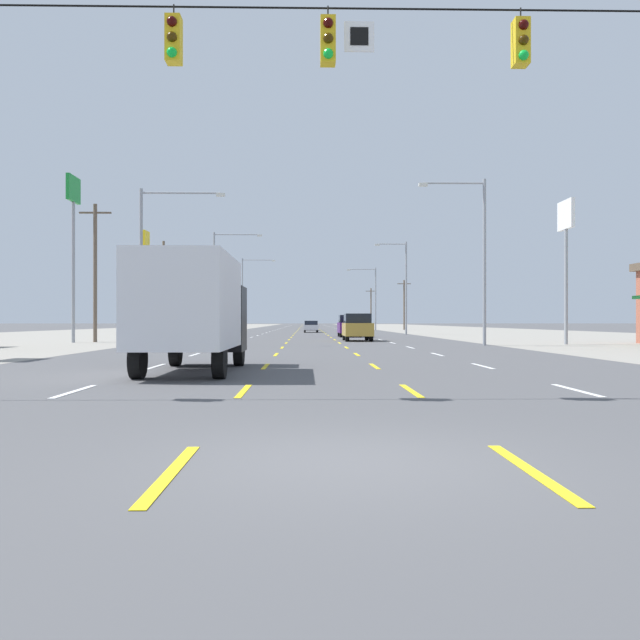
{
  "coord_description": "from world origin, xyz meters",
  "views": [
    {
      "loc": [
        -0.45,
        -7.0,
        1.47
      ],
      "look_at": [
        0.69,
        47.77,
        1.53
      ],
      "focal_mm": 37.68,
      "sensor_mm": 36.0,
      "label": 1
    }
  ],
  "objects_px": {
    "box_truck_inner_left_nearest": "(193,308)",
    "streetlight_left_row_1": "(219,275)",
    "pole_sign_left_row_1": "(73,217)",
    "streetlight_right_row_1": "(403,282)",
    "streetlight_left_row_2": "(246,288)",
    "streetlight_right_row_2": "(372,294)",
    "pole_sign_right_row_1": "(566,234)",
    "streetlight_left_row_0": "(151,252)",
    "suv_inner_right_mid": "(349,326)",
    "sedan_center_turn_midfar": "(311,326)",
    "streetlight_right_row_0": "(478,249)",
    "pole_sign_left_row_2": "(146,256)",
    "sedan_center_turn_far": "(310,325)",
    "suv_inner_right_near": "(357,327)"
  },
  "relations": [
    {
      "from": "streetlight_left_row_1",
      "to": "streetlight_right_row_1",
      "type": "height_order",
      "value": "streetlight_left_row_1"
    },
    {
      "from": "pole_sign_left_row_1",
      "to": "streetlight_right_row_2",
      "type": "height_order",
      "value": "pole_sign_left_row_1"
    },
    {
      "from": "sedan_center_turn_midfar",
      "to": "streetlight_right_row_0",
      "type": "xyz_separation_m",
      "value": [
        9.59,
        -44.45,
        4.95
      ]
    },
    {
      "from": "suv_inner_right_near",
      "to": "streetlight_left_row_1",
      "type": "height_order",
      "value": "streetlight_left_row_1"
    },
    {
      "from": "box_truck_inner_left_nearest",
      "to": "pole_sign_right_row_1",
      "type": "distance_m",
      "value": 29.78
    },
    {
      "from": "suv_inner_right_mid",
      "to": "streetlight_left_row_1",
      "type": "relative_size",
      "value": 0.45
    },
    {
      "from": "suv_inner_right_near",
      "to": "pole_sign_right_row_1",
      "type": "height_order",
      "value": "pole_sign_right_row_1"
    },
    {
      "from": "streetlight_left_row_2",
      "to": "streetlight_right_row_2",
      "type": "height_order",
      "value": "streetlight_left_row_2"
    },
    {
      "from": "pole_sign_left_row_2",
      "to": "pole_sign_right_row_1",
      "type": "bearing_deg",
      "value": -42.49
    },
    {
      "from": "streetlight_right_row_0",
      "to": "streetlight_right_row_1",
      "type": "xyz_separation_m",
      "value": [
        0.08,
        31.2,
        -0.09
      ]
    },
    {
      "from": "pole_sign_left_row_2",
      "to": "streetlight_right_row_2",
      "type": "bearing_deg",
      "value": 48.39
    },
    {
      "from": "streetlight_right_row_1",
      "to": "streetlight_right_row_0",
      "type": "bearing_deg",
      "value": -90.16
    },
    {
      "from": "suv_inner_right_near",
      "to": "sedan_center_turn_far",
      "type": "height_order",
      "value": "suv_inner_right_near"
    },
    {
      "from": "pole_sign_right_row_1",
      "to": "streetlight_left_row_0",
      "type": "distance_m",
      "value": 25.32
    },
    {
      "from": "pole_sign_left_row_1",
      "to": "streetlight_right_row_1",
      "type": "height_order",
      "value": "pole_sign_left_row_1"
    },
    {
      "from": "sedan_center_turn_midfar",
      "to": "pole_sign_right_row_1",
      "type": "relative_size",
      "value": 0.5
    },
    {
      "from": "suv_inner_right_near",
      "to": "streetlight_left_row_1",
      "type": "distance_m",
      "value": 26.17
    },
    {
      "from": "pole_sign_right_row_1",
      "to": "streetlight_right_row_0",
      "type": "relative_size",
      "value": 0.9
    },
    {
      "from": "suv_inner_right_near",
      "to": "streetlight_right_row_2",
      "type": "relative_size",
      "value": 0.51
    },
    {
      "from": "box_truck_inner_left_nearest",
      "to": "pole_sign_right_row_1",
      "type": "bearing_deg",
      "value": 48.81
    },
    {
      "from": "sedan_center_turn_midfar",
      "to": "streetlight_left_row_0",
      "type": "xyz_separation_m",
      "value": [
        -9.73,
        -44.45,
        4.73
      ]
    },
    {
      "from": "streetlight_right_row_0",
      "to": "streetlight_left_row_2",
      "type": "height_order",
      "value": "streetlight_left_row_2"
    },
    {
      "from": "suv_inner_right_near",
      "to": "streetlight_left_row_0",
      "type": "relative_size",
      "value": 0.53
    },
    {
      "from": "box_truck_inner_left_nearest",
      "to": "streetlight_right_row_2",
      "type": "relative_size",
      "value": 0.75
    },
    {
      "from": "sedan_center_turn_far",
      "to": "streetlight_right_row_0",
      "type": "bearing_deg",
      "value": -81.52
    },
    {
      "from": "sedan_center_turn_far",
      "to": "suv_inner_right_near",
      "type": "bearing_deg",
      "value": -86.81
    },
    {
      "from": "streetlight_right_row_0",
      "to": "streetlight_left_row_1",
      "type": "bearing_deg",
      "value": 121.83
    },
    {
      "from": "streetlight_right_row_0",
      "to": "box_truck_inner_left_nearest",
      "type": "bearing_deg",
      "value": -123.25
    },
    {
      "from": "pole_sign_right_row_1",
      "to": "streetlight_right_row_1",
      "type": "xyz_separation_m",
      "value": [
        -5.82,
        29.59,
        -1.25
      ]
    },
    {
      "from": "sedan_center_turn_midfar",
      "to": "sedan_center_turn_far",
      "type": "height_order",
      "value": "same"
    },
    {
      "from": "suv_inner_right_near",
      "to": "sedan_center_turn_far",
      "type": "xyz_separation_m",
      "value": [
        -3.06,
        54.91,
        -0.27
      ]
    },
    {
      "from": "box_truck_inner_left_nearest",
      "to": "streetlight_left_row_1",
      "type": "xyz_separation_m",
      "value": [
        -5.95,
        51.68,
        4.48
      ]
    },
    {
      "from": "streetlight_left_row_0",
      "to": "sedan_center_turn_far",
      "type": "bearing_deg",
      "value": 81.31
    },
    {
      "from": "sedan_center_turn_midfar",
      "to": "suv_inner_right_mid",
      "type": "bearing_deg",
      "value": -82.02
    },
    {
      "from": "streetlight_left_row_0",
      "to": "streetlight_right_row_0",
      "type": "relative_size",
      "value": 0.93
    },
    {
      "from": "suv_inner_right_mid",
      "to": "pole_sign_left_row_2",
      "type": "xyz_separation_m",
      "value": [
        -20.88,
        10.99,
        7.31
      ]
    },
    {
      "from": "sedan_center_turn_far",
      "to": "pole_sign_right_row_1",
      "type": "relative_size",
      "value": 0.5
    },
    {
      "from": "streetlight_right_row_0",
      "to": "streetlight_left_row_1",
      "type": "distance_m",
      "value": 36.73
    },
    {
      "from": "streetlight_left_row_2",
      "to": "pole_sign_left_row_1",
      "type": "bearing_deg",
      "value": -96.48
    },
    {
      "from": "streetlight_left_row_0",
      "to": "streetlight_right_row_1",
      "type": "distance_m",
      "value": 36.75
    },
    {
      "from": "pole_sign_left_row_2",
      "to": "streetlight_left_row_2",
      "type": "relative_size",
      "value": 1.0
    },
    {
      "from": "suv_inner_right_mid",
      "to": "pole_sign_right_row_1",
      "type": "relative_size",
      "value": 0.55
    },
    {
      "from": "pole_sign_left_row_1",
      "to": "streetlight_left_row_0",
      "type": "height_order",
      "value": "pole_sign_left_row_1"
    },
    {
      "from": "suv_inner_right_near",
      "to": "sedan_center_turn_midfar",
      "type": "distance_m",
      "value": 35.54
    },
    {
      "from": "streetlight_left_row_0",
      "to": "box_truck_inner_left_nearest",
      "type": "bearing_deg",
      "value": -73.92
    },
    {
      "from": "box_truck_inner_left_nearest",
      "to": "streetlight_left_row_0",
      "type": "height_order",
      "value": "streetlight_left_row_0"
    },
    {
      "from": "box_truck_inner_left_nearest",
      "to": "streetlight_left_row_1",
      "type": "relative_size",
      "value": 0.67
    },
    {
      "from": "suv_inner_right_mid",
      "to": "sedan_center_turn_far",
      "type": "xyz_separation_m",
      "value": [
        -3.25,
        43.03,
        -0.27
      ]
    },
    {
      "from": "suv_inner_right_near",
      "to": "streetlight_right_row_1",
      "type": "xyz_separation_m",
      "value": [
        6.57,
        22.15,
        4.59
      ]
    },
    {
      "from": "sedan_center_turn_midfar",
      "to": "streetlight_left_row_1",
      "type": "xyz_separation_m",
      "value": [
        -9.78,
        -13.25,
        5.56
      ]
    }
  ]
}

